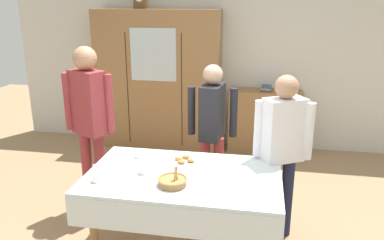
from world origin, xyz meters
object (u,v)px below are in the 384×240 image
tea_cup_mid_right (139,156)px  spoon_far_right (233,162)px  pastry_plate (184,161)px  person_behind_table_right (282,142)px  spoon_near_right (234,187)px  bookshelf_low (264,121)px  tea_cup_far_left (143,172)px  wall_cabinet (158,80)px  mantel_clock (140,0)px  person_beside_shelf (212,123)px  person_near_right_end (89,114)px  dining_table (183,187)px  book_stack (266,88)px  tea_cup_near_left (96,179)px  bread_basket (173,181)px

tea_cup_mid_right → spoon_far_right: tea_cup_mid_right is taller
pastry_plate → person_behind_table_right: bearing=14.5°
spoon_near_right → spoon_far_right: same height
bookshelf_low → tea_cup_far_left: 2.88m
wall_cabinet → pastry_plate: (0.86, -2.32, -0.24)m
mantel_clock → spoon_near_right: mantel_clock is taller
person_beside_shelf → person_near_right_end: bearing=-163.3°
dining_table → mantel_clock: 3.20m
spoon_near_right → tea_cup_far_left: bearing=173.1°
mantel_clock → pastry_plate: bearing=-64.8°
person_beside_shelf → spoon_far_right: bearing=-66.1°
book_stack → spoon_near_right: bearing=-95.0°
wall_cabinet → tea_cup_near_left: wall_cabinet is taller
bread_basket → person_behind_table_right: bearing=38.0°
wall_cabinet → mantel_clock: mantel_clock is taller
wall_cabinet → bookshelf_low: bearing=1.8°
book_stack → bread_basket: (-0.72, -2.82, -0.15)m
bookshelf_low → person_near_right_end: size_ratio=0.59×
bookshelf_low → spoon_near_right: 2.79m
mantel_clock → book_stack: 2.17m
spoon_near_right → person_behind_table_right: person_behind_table_right is taller
person_behind_table_right → person_near_right_end: bearing=176.2°
wall_cabinet → bookshelf_low: (1.58, 0.05, -0.56)m
tea_cup_mid_right → tea_cup_near_left: bearing=-109.0°
mantel_clock → pastry_plate: (1.09, -2.32, -1.38)m
mantel_clock → person_behind_table_right: bearing=-47.1°
dining_table → tea_cup_mid_right: (-0.47, 0.29, 0.13)m
tea_cup_near_left → person_behind_table_right: person_behind_table_right is taller
tea_cup_near_left → bread_basket: (0.61, 0.06, 0.01)m
mantel_clock → person_beside_shelf: mantel_clock is taller
tea_cup_near_left → tea_cup_mid_right: size_ratio=1.00×
book_stack → person_behind_table_right: person_behind_table_right is taller
tea_cup_mid_right → bookshelf_low: bearing=64.0°
wall_cabinet → person_behind_table_right: size_ratio=1.32×
dining_table → person_near_right_end: bearing=150.2°
tea_cup_mid_right → wall_cabinet: bearing=100.6°
book_stack → spoon_far_right: bearing=-97.2°
tea_cup_near_left → spoon_far_right: tea_cup_near_left is taller
wall_cabinet → bookshelf_low: 1.67m
bookshelf_low → spoon_near_right: bearing=-95.0°
mantel_clock → bookshelf_low: 2.48m
mantel_clock → tea_cup_near_left: size_ratio=1.85×
dining_table → tea_cup_mid_right: size_ratio=12.44×
bread_basket → tea_cup_near_left: bearing=-174.2°
tea_cup_near_left → person_beside_shelf: size_ratio=0.08×
book_stack → mantel_clock: bearing=-178.4°
dining_table → person_beside_shelf: 1.02m
book_stack → spoon_far_right: size_ratio=1.84×
book_stack → tea_cup_near_left: book_stack is taller
person_near_right_end → spoon_far_right: bearing=-10.0°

